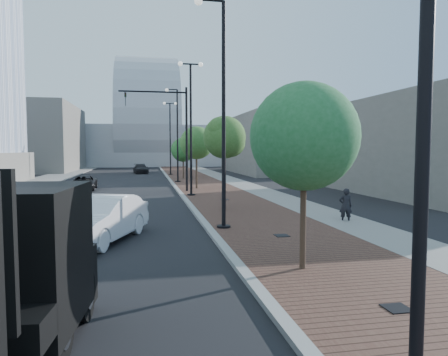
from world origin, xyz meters
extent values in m
plane|color=black|center=(0.00, 0.00, 0.00)|extent=(220.00, 220.00, 0.00)
cube|color=#4C2D23|center=(3.50, 40.00, 0.06)|extent=(7.00, 140.00, 0.12)
cube|color=slate|center=(6.20, 40.00, 0.07)|extent=(2.40, 140.00, 0.13)
cube|color=gray|center=(0.00, 40.00, 0.07)|extent=(0.30, 140.00, 0.14)
cube|color=slate|center=(-13.00, 40.00, 0.06)|extent=(4.00, 140.00, 0.12)
cube|color=black|center=(-4.74, 1.00, 1.52)|extent=(2.44, 2.52, 2.33)
cube|color=black|center=(-4.61, 2.49, 0.76)|extent=(2.18, 0.64, 1.16)
cylinder|color=black|center=(-3.86, 0.32, 0.49)|extent=(0.36, 1.01, 0.99)
cylinder|color=silver|center=(-3.86, 0.32, 0.49)|extent=(0.35, 0.56, 0.54)
cylinder|color=black|center=(-3.72, 1.91, 0.49)|extent=(0.36, 1.01, 0.99)
cylinder|color=silver|center=(-3.72, 1.91, 0.49)|extent=(0.35, 0.56, 0.54)
imported|color=white|center=(-4.10, 8.80, 0.82)|extent=(3.39, 5.25, 1.63)
imported|color=black|center=(-7.52, 28.52, 0.58)|extent=(2.07, 4.26, 1.17)
imported|color=black|center=(-3.19, 51.32, 0.65)|extent=(2.27, 4.65, 1.30)
imported|color=black|center=(6.26, 10.55, 0.78)|extent=(0.66, 0.53, 1.57)
cylinder|color=black|center=(0.60, -2.00, 4.62)|extent=(0.16, 0.16, 9.00)
cylinder|color=black|center=(0.60, 10.00, 0.10)|extent=(0.56, 0.56, 0.20)
cylinder|color=black|center=(0.60, 10.00, 4.62)|extent=(0.16, 0.16, 9.00)
cylinder|color=black|center=(0.10, 10.00, 9.12)|extent=(1.00, 0.10, 0.10)
sphere|color=silver|center=(-0.40, 10.00, 9.05)|extent=(0.32, 0.32, 0.32)
cylinder|color=black|center=(0.60, 22.00, 0.10)|extent=(0.56, 0.56, 0.20)
cylinder|color=black|center=(0.60, 22.00, 4.62)|extent=(0.16, 0.16, 9.00)
cylinder|color=black|center=(0.60, 22.00, 9.12)|extent=(1.40, 0.10, 0.10)
sphere|color=silver|center=(-0.10, 22.00, 9.12)|extent=(0.32, 0.32, 0.32)
sphere|color=silver|center=(1.30, 22.00, 9.12)|extent=(0.32, 0.32, 0.32)
cylinder|color=black|center=(0.60, 34.00, 0.10)|extent=(0.56, 0.56, 0.20)
cylinder|color=black|center=(0.60, 34.00, 4.62)|extent=(0.16, 0.16, 9.00)
cylinder|color=black|center=(0.10, 34.00, 9.12)|extent=(1.00, 0.10, 0.10)
sphere|color=silver|center=(-0.40, 34.00, 9.05)|extent=(0.32, 0.32, 0.32)
cylinder|color=black|center=(0.60, 46.00, 0.10)|extent=(0.56, 0.56, 0.20)
cylinder|color=black|center=(0.60, 46.00, 4.62)|extent=(0.16, 0.16, 9.00)
cylinder|color=black|center=(0.60, 46.00, 9.12)|extent=(1.40, 0.10, 0.10)
sphere|color=silver|center=(-0.10, 46.00, 9.12)|extent=(0.32, 0.32, 0.32)
sphere|color=silver|center=(1.30, 46.00, 9.12)|extent=(0.32, 0.32, 0.32)
cylinder|color=black|center=(0.60, 25.00, 4.00)|extent=(0.18, 0.18, 8.00)
cylinder|color=black|center=(-1.90, 25.00, 7.60)|extent=(5.00, 0.12, 0.12)
imported|color=black|center=(-3.90, 25.00, 7.00)|extent=(0.16, 0.20, 1.00)
cylinder|color=#382619|center=(1.60, 4.00, 1.70)|extent=(0.16, 0.16, 3.39)
sphere|color=#21622F|center=(1.60, 4.00, 3.64)|extent=(2.86, 2.86, 2.86)
sphere|color=#21622F|center=(2.00, 4.30, 3.39)|extent=(2.00, 2.00, 2.00)
sphere|color=#21622F|center=(1.30, 3.70, 3.98)|extent=(1.72, 1.72, 1.72)
cylinder|color=#382619|center=(1.60, 15.00, 1.84)|extent=(0.16, 0.16, 3.68)
sphere|color=#326020|center=(1.60, 15.00, 3.94)|extent=(2.26, 2.26, 2.26)
sphere|color=#326020|center=(2.00, 15.30, 3.68)|extent=(1.58, 1.58, 1.58)
sphere|color=#326020|center=(1.30, 14.70, 4.31)|extent=(1.35, 1.35, 1.35)
cylinder|color=#382619|center=(1.60, 27.00, 1.79)|extent=(0.16, 0.16, 3.59)
sphere|color=#2D6221|center=(1.60, 27.00, 3.85)|extent=(2.70, 2.70, 2.70)
sphere|color=#2D6221|center=(2.00, 27.30, 3.59)|extent=(1.89, 1.89, 1.89)
sphere|color=#2D6221|center=(1.30, 26.70, 4.20)|extent=(1.62, 1.62, 1.62)
cylinder|color=#382619|center=(1.60, 39.00, 1.53)|extent=(0.16, 0.16, 3.07)
sphere|color=#1F5B20|center=(1.60, 39.00, 3.28)|extent=(2.69, 2.69, 2.69)
sphere|color=#1F5B20|center=(2.00, 39.30, 3.07)|extent=(1.88, 1.88, 1.88)
sphere|color=#1F5B20|center=(1.30, 38.70, 3.59)|extent=(1.61, 1.61, 1.61)
cube|color=#9EA1A7|center=(-2.00, 85.00, 4.00)|extent=(50.00, 28.00, 8.00)
cube|color=slate|center=(-20.00, 60.00, 5.00)|extent=(14.00, 20.00, 10.00)
cube|color=#625F58|center=(16.00, 50.00, 4.00)|extent=(12.00, 22.00, 8.00)
cube|color=#5E5B54|center=(18.00, 20.00, 3.50)|extent=(10.00, 16.00, 7.00)
cube|color=black|center=(2.40, 1.00, 0.13)|extent=(0.50, 0.50, 0.02)
cube|color=black|center=(2.40, 8.00, 0.13)|extent=(0.50, 0.50, 0.02)
cube|color=black|center=(2.40, 19.00, 0.13)|extent=(0.50, 0.50, 0.02)
camera|label=1|loc=(-2.49, -6.11, 3.29)|focal=32.59mm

